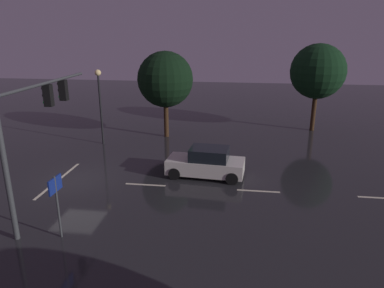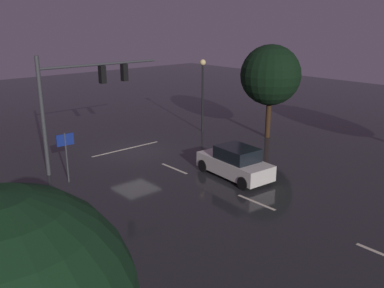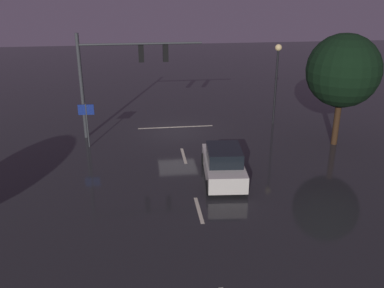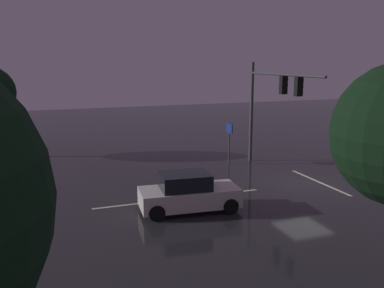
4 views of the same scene
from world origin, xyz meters
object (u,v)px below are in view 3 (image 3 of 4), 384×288
(street_lamp_left_kerb, at_px, (277,69))
(car_approaching, at_px, (224,164))
(traffic_signal_assembly, at_px, (120,66))
(route_sign, at_px, (87,116))
(tree_left_far, at_px, (343,71))

(street_lamp_left_kerb, bearing_deg, car_approaching, 57.69)
(traffic_signal_assembly, distance_m, route_sign, 3.65)
(car_approaching, relative_size, street_lamp_left_kerb, 0.84)
(traffic_signal_assembly, distance_m, car_approaching, 9.25)
(traffic_signal_assembly, bearing_deg, route_sign, 40.22)
(car_approaching, distance_m, street_lamp_left_kerb, 9.97)
(car_approaching, bearing_deg, street_lamp_left_kerb, -122.31)
(street_lamp_left_kerb, height_order, route_sign, street_lamp_left_kerb)
(tree_left_far, bearing_deg, street_lamp_left_kerb, -59.94)
(car_approaching, bearing_deg, tree_left_far, -153.07)
(traffic_signal_assembly, relative_size, car_approaching, 1.64)
(traffic_signal_assembly, height_order, street_lamp_left_kerb, traffic_signal_assembly)
(route_sign, distance_m, tree_left_far, 14.82)
(street_lamp_left_kerb, relative_size, tree_left_far, 0.82)
(tree_left_far, bearing_deg, car_approaching, 26.93)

